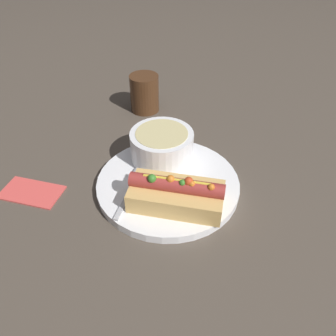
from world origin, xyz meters
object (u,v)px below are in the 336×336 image
(spoon, at_px, (137,178))
(drinking_glass, at_px, (145,93))
(hot_dog, at_px, (176,194))
(soup_bowl, at_px, (162,145))

(spoon, bearing_deg, drinking_glass, 15.20)
(hot_dog, bearing_deg, soup_bowl, 113.32)
(hot_dog, height_order, spoon, hot_dog)
(drinking_glass, bearing_deg, soup_bowl, -74.09)
(drinking_glass, bearing_deg, spoon, -85.95)
(hot_dog, relative_size, drinking_glass, 1.81)
(spoon, bearing_deg, hot_dog, -114.70)
(spoon, bearing_deg, soup_bowl, -18.79)
(hot_dog, relative_size, spoon, 1.16)
(spoon, height_order, drinking_glass, drinking_glass)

